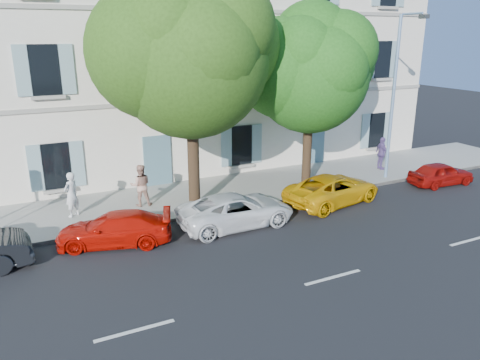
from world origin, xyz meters
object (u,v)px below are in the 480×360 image
car_white_coupe (236,210)px  pedestrian_a (71,194)px  car_red_hatchback (441,174)px  tree_left (190,60)px  tree_right (310,75)px  pedestrian_c (382,153)px  street_lamp (396,89)px  car_yellow_supercar (333,189)px  pedestrian_b (141,185)px  car_red_coupe (114,229)px

car_white_coupe → pedestrian_a: pedestrian_a is taller
car_red_hatchback → tree_left: (-11.91, 1.89, 5.48)m
tree_right → pedestrian_c: 6.63m
tree_right → street_lamp: bearing=-10.7°
car_yellow_supercar → pedestrian_c: pedestrian_c is taller
car_yellow_supercar → tree_right: (0.10, 2.21, 4.62)m
pedestrian_b → pedestrian_c: (12.74, -0.17, -0.02)m
pedestrian_b → tree_left: bearing=158.3°
car_yellow_supercar → pedestrian_b: size_ratio=2.57×
pedestrian_b → street_lamp: bearing=-175.0°
tree_right → pedestrian_b: tree_right is taller
tree_left → car_white_coupe: bearing=-66.7°
tree_left → pedestrian_a: bearing=164.5°
car_red_hatchback → street_lamp: (-1.80, 1.63, 3.97)m
car_red_coupe → car_white_coupe: bearing=103.5°
car_red_coupe → street_lamp: size_ratio=0.50×
tree_left → street_lamp: (10.11, -0.26, -1.51)m
car_yellow_supercar → tree_left: tree_left is taller
tree_left → tree_right: (5.79, 0.56, -0.79)m
pedestrian_a → pedestrian_c: (15.45, -0.18, -0.04)m
car_red_hatchback → pedestrian_b: bearing=80.8°
pedestrian_c → car_white_coupe: bearing=118.8°
car_white_coupe → car_yellow_supercar: 4.82m
car_red_hatchback → pedestrian_a: bearing=82.8°
car_red_coupe → pedestrian_a: bearing=-143.6°
pedestrian_b → pedestrian_c: size_ratio=1.03×
tree_right → pedestrian_a: 11.23m
car_red_coupe → pedestrian_a: 3.18m
car_red_coupe → car_yellow_supercar: size_ratio=0.86×
car_red_hatchback → pedestrian_a: pedestrian_a is taller
tree_left → tree_right: tree_left is taller
street_lamp → car_red_hatchback: bearing=-42.2°
car_red_coupe → tree_left: bearing=133.4°
car_white_coupe → car_red_hatchback: 11.02m
car_red_coupe → tree_left: 6.77m
car_red_coupe → pedestrian_c: size_ratio=2.28×
pedestrian_a → pedestrian_c: size_ratio=1.04×
tree_right → car_white_coupe: bearing=-151.8°
tree_right → pedestrian_b: bearing=174.7°
tree_right → car_red_hatchback: bearing=-21.8°
tree_right → car_yellow_supercar: bearing=-92.7°
tree_right → car_red_coupe: bearing=-166.5°
car_red_hatchback → pedestrian_c: bearing=23.0°
tree_left → pedestrian_b: size_ratio=5.21×
pedestrian_a → pedestrian_b: size_ratio=1.02×
tree_right → pedestrian_b: size_ratio=4.53×
car_white_coupe → pedestrian_b: pedestrian_b is taller
pedestrian_a → street_lamp: bearing=136.9°
tree_right → pedestrian_b: 8.78m
car_red_hatchback → pedestrian_c: size_ratio=1.92×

